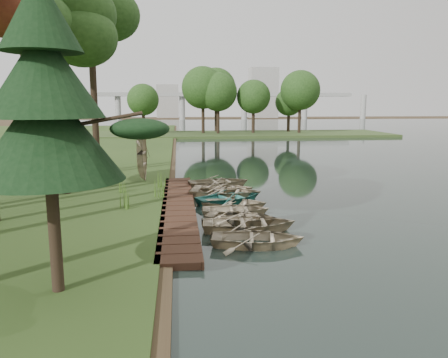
{
  "coord_description": "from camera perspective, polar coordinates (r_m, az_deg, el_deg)",
  "views": [
    {
      "loc": [
        -1.57,
        -21.15,
        5.28
      ],
      "look_at": [
        0.75,
        0.66,
        1.46
      ],
      "focal_mm": 35.0,
      "sensor_mm": 36.0,
      "label": 1
    }
  ],
  "objects": [
    {
      "name": "building_a",
      "position": [
        164.25,
        5.12,
        11.14
      ],
      "size": [
        10.0,
        8.0,
        18.0
      ],
      "primitive_type": "cube",
      "color": "#A5A5A0",
      "rests_on": "ground"
    },
    {
      "name": "rowboat_0",
      "position": [
        16.32,
        4.37,
        -7.5
      ],
      "size": [
        3.81,
        2.99,
        0.72
      ],
      "primitive_type": "imported",
      "rotation": [
        0.0,
        0.0,
        1.41
      ],
      "color": "tan",
      "rests_on": "water"
    },
    {
      "name": "stored_rowboat",
      "position": [
        28.62,
        -10.38,
        0.38
      ],
      "size": [
        3.46,
        2.65,
        0.67
      ],
      "primitive_type": "imported",
      "rotation": [
        3.14,
        0.0,
        1.46
      ],
      "color": "tan",
      "rests_on": "bank"
    },
    {
      "name": "bridge",
      "position": [
        141.84,
        -0.45,
        10.61
      ],
      "size": [
        95.9,
        4.0,
        8.6
      ],
      "color": "#A5A5A0",
      "rests_on": "ground"
    },
    {
      "name": "building_b",
      "position": [
        166.18,
        -7.36,
        10.05
      ],
      "size": [
        8.0,
        8.0,
        12.0
      ],
      "primitive_type": "cube",
      "color": "#A5A5A0",
      "rests_on": "ground"
    },
    {
      "name": "ground",
      "position": [
        21.85,
        -1.77,
        -4.1
      ],
      "size": [
        300.0,
        300.0,
        0.0
      ],
      "primitive_type": "plane",
      "color": "#3D2F1D"
    },
    {
      "name": "tree_4",
      "position": [
        25.84,
        -21.02,
        18.45
      ],
      "size": [
        4.5,
        4.5,
        11.11
      ],
      "color": "black",
      "rests_on": "bank"
    },
    {
      "name": "far_trees",
      "position": [
        71.43,
        -1.07,
        10.8
      ],
      "size": [
        45.6,
        5.6,
        8.8
      ],
      "color": "black",
      "rests_on": "peninsula"
    },
    {
      "name": "peninsula",
      "position": [
        71.97,
        1.6,
        5.85
      ],
      "size": [
        50.0,
        14.0,
        0.45
      ],
      "primitive_type": "cube",
      "color": "#364A21",
      "rests_on": "ground"
    },
    {
      "name": "pine_tree",
      "position": [
        11.95,
        -22.29,
        9.52
      ],
      "size": [
        3.8,
        3.8,
        8.11
      ],
      "color": "black",
      "rests_on": "bank"
    },
    {
      "name": "rowboat_8",
      "position": [
        27.45,
        -0.64,
        -0.26
      ],
      "size": [
        4.18,
        3.25,
        0.79
      ],
      "primitive_type": "imported",
      "rotation": [
        0.0,
        0.0,
        1.71
      ],
      "color": "tan",
      "rests_on": "water"
    },
    {
      "name": "rowboat_3",
      "position": [
        20.62,
        1.53,
        -3.86
      ],
      "size": [
        3.32,
        2.46,
        0.66
      ],
      "primitive_type": "imported",
      "rotation": [
        0.0,
        0.0,
        1.51
      ],
      "color": "tan",
      "rests_on": "water"
    },
    {
      "name": "reeds_2",
      "position": [
        23.48,
        -8.47,
        -1.3
      ],
      "size": [
        0.6,
        0.6,
        0.94
      ],
      "primitive_type": "cone",
      "color": "#3F661E",
      "rests_on": "bank"
    },
    {
      "name": "rowboat_7",
      "position": [
        25.64,
        -0.11,
        -1.06
      ],
      "size": [
        3.94,
        3.14,
        0.73
      ],
      "primitive_type": "imported",
      "rotation": [
        0.0,
        0.0,
        1.38
      ],
      "color": "tan",
      "rests_on": "water"
    },
    {
      "name": "reeds_3",
      "position": [
        26.47,
        -8.2,
        -0.03
      ],
      "size": [
        0.6,
        0.6,
        0.93
      ],
      "primitive_type": "cone",
      "color": "#3F661E",
      "rests_on": "bank"
    },
    {
      "name": "tree_6",
      "position": [
        33.94,
        -17.17,
        20.87
      ],
      "size": [
        4.68,
        4.68,
        13.86
      ],
      "color": "black",
      "rests_on": "bank"
    },
    {
      "name": "reeds_1",
      "position": [
        25.31,
        -13.18,
        -0.7
      ],
      "size": [
        0.6,
        0.6,
        0.89
      ],
      "primitive_type": "cone",
      "color": "#3F661E",
      "rests_on": "bank"
    },
    {
      "name": "rowboat_5",
      "position": [
        23.06,
        0.75,
        -2.27
      ],
      "size": [
        4.32,
        3.72,
        0.75
      ],
      "primitive_type": "imported",
      "rotation": [
        0.0,
        0.0,
        1.94
      ],
      "color": "#286F65",
      "rests_on": "water"
    },
    {
      "name": "rowboat_1",
      "position": [
        18.1,
        3.26,
        -5.59
      ],
      "size": [
        4.03,
        2.97,
        0.81
      ],
      "primitive_type": "imported",
      "rotation": [
        0.0,
        0.0,
        1.52
      ],
      "color": "tan",
      "rests_on": "water"
    },
    {
      "name": "boardwalk",
      "position": [
        21.76,
        -5.99,
        -3.8
      ],
      "size": [
        1.6,
        16.0,
        0.3
      ],
      "primitive_type": "cube",
      "color": "#382115",
      "rests_on": "ground"
    },
    {
      "name": "rowboat_2",
      "position": [
        19.21,
        2.5,
        -4.86
      ],
      "size": [
        4.0,
        3.49,
        0.69
      ],
      "primitive_type": "imported",
      "rotation": [
        0.0,
        0.0,
        1.17
      ],
      "color": "tan",
      "rests_on": "water"
    },
    {
      "name": "rowboat_6",
      "position": [
        24.36,
        0.19,
        -1.52
      ],
      "size": [
        4.56,
        3.73,
        0.83
      ],
      "primitive_type": "imported",
      "rotation": [
        0.0,
        0.0,
        1.33
      ],
      "color": "tan",
      "rests_on": "water"
    },
    {
      "name": "reeds_0",
      "position": [
        21.38,
        -13.03,
        -2.59
      ],
      "size": [
        0.6,
        0.6,
        0.92
      ],
      "primitive_type": "cone",
      "color": "#3F661E",
      "rests_on": "bank"
    },
    {
      "name": "rowboat_4",
      "position": [
        21.98,
        1.38,
        -2.98
      ],
      "size": [
        3.66,
        2.94,
        0.67
      ],
      "primitive_type": "imported",
      "rotation": [
        0.0,
        0.0,
        1.36
      ],
      "color": "tan",
      "rests_on": "water"
    }
  ]
}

